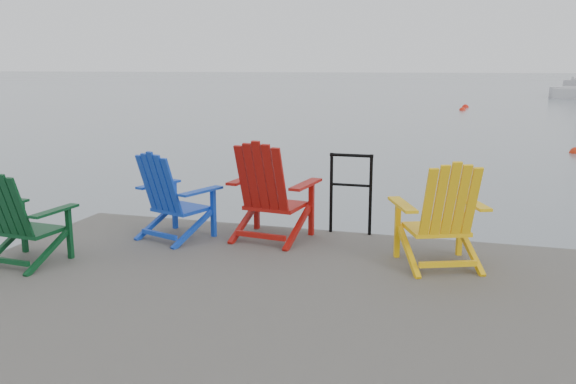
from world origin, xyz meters
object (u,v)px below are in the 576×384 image
(chair_red, at_px, (270,191))
(buoy_d, at_px, (465,108))
(handrail, at_px, (351,186))
(chair_blue, at_px, (172,195))
(buoy_b, at_px, (462,110))
(chair_yellow, at_px, (442,214))
(buoy_a, at_px, (576,153))
(chair_green, at_px, (21,217))

(chair_red, bearing_deg, buoy_d, 93.72)
(handrail, bearing_deg, chair_blue, -157.42)
(chair_blue, relative_size, buoy_d, 2.48)
(buoy_b, bearing_deg, chair_yellow, -89.78)
(buoy_a, bearing_deg, handrail, -109.55)
(chair_yellow, distance_m, buoy_b, 28.20)
(chair_blue, relative_size, chair_yellow, 0.95)
(handrail, relative_size, chair_green, 0.99)
(chair_green, height_order, chair_blue, chair_blue)
(handrail, bearing_deg, chair_yellow, -41.72)
(handrail, xyz_separation_m, buoy_b, (0.91, 27.28, -1.04))
(chair_yellow, relative_size, buoy_d, 2.62)
(chair_red, bearing_deg, buoy_a, 75.11)
(handrail, distance_m, chair_red, 0.92)
(chair_yellow, height_order, buoy_b, chair_yellow)
(handrail, height_order, buoy_a, handrail)
(chair_blue, distance_m, buoy_a, 13.58)
(buoy_b, bearing_deg, chair_red, -93.47)
(buoy_a, xyz_separation_m, buoy_b, (-3.16, 15.82, 0.00))
(chair_green, relative_size, buoy_d, 2.36)
(handrail, xyz_separation_m, chair_yellow, (1.01, -0.90, -0.04))
(chair_blue, xyz_separation_m, buoy_d, (2.83, 30.23, -0.98))
(buoy_b, height_order, buoy_d, buoy_d)
(chair_red, xyz_separation_m, buoy_d, (1.82, 29.98, -1.04))
(buoy_b, relative_size, buoy_d, 0.89)
(chair_green, xyz_separation_m, chair_red, (1.97, 1.44, 0.08))
(chair_yellow, relative_size, buoy_a, 3.03)
(chair_green, bearing_deg, handrail, 39.84)
(chair_blue, xyz_separation_m, buoy_b, (2.70, 28.02, -0.98))
(chair_yellow, xyz_separation_m, buoy_b, (-0.11, 28.18, -1.01))
(buoy_b, bearing_deg, chair_blue, -95.50)
(chair_red, relative_size, chair_yellow, 1.06)
(buoy_a, relative_size, buoy_d, 0.86)
(chair_green, xyz_separation_m, buoy_a, (6.82, 13.39, -0.96))
(buoy_b, bearing_deg, chair_green, -97.13)
(chair_blue, distance_m, buoy_d, 30.38)
(chair_red, bearing_deg, chair_blue, -158.66)
(chair_blue, distance_m, chair_yellow, 2.81)
(buoy_a, height_order, buoy_b, buoy_b)
(chair_green, relative_size, chair_blue, 0.95)
(chair_green, height_order, buoy_d, chair_green)
(buoy_b, bearing_deg, buoy_d, 86.50)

